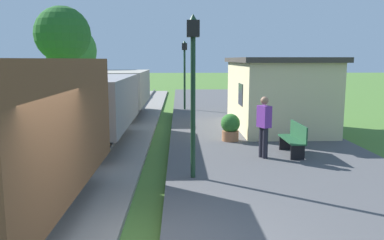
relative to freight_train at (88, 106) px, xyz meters
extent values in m
cube|color=brown|center=(0.00, -6.04, 0.37)|extent=(2.50, 5.60, 2.20)
cube|color=black|center=(0.00, -6.04, -0.58)|extent=(2.10, 5.15, 0.50)
cylinder|color=black|center=(0.00, -4.25, -0.83)|extent=(1.56, 0.84, 0.84)
cylinder|color=black|center=(0.00, -3.09, -0.58)|extent=(0.20, 0.30, 0.20)
cube|color=gray|center=(0.00, 0.56, 0.07)|extent=(2.50, 5.60, 1.60)
cube|color=black|center=(0.00, 0.56, -0.58)|extent=(2.10, 5.15, 0.50)
cylinder|color=black|center=(0.00, 2.35, -0.83)|extent=(1.56, 0.84, 0.84)
cylinder|color=black|center=(0.00, -1.23, -0.83)|extent=(1.56, 0.84, 0.84)
cylinder|color=black|center=(0.00, 3.51, -0.58)|extent=(0.20, 0.30, 0.20)
cylinder|color=black|center=(0.00, -2.39, -0.58)|extent=(0.20, 0.30, 0.20)
cube|color=gray|center=(0.00, 7.16, 0.07)|extent=(2.50, 5.60, 1.60)
cube|color=black|center=(0.00, 7.16, -0.58)|extent=(2.10, 5.15, 0.50)
cylinder|color=black|center=(0.00, 8.95, -0.83)|extent=(1.56, 0.84, 0.84)
cylinder|color=black|center=(0.00, 5.37, -0.83)|extent=(1.56, 0.84, 0.84)
cylinder|color=black|center=(0.00, 10.11, -0.58)|extent=(0.20, 0.30, 0.20)
cylinder|color=black|center=(0.00, 4.21, -0.58)|extent=(0.20, 0.30, 0.20)
cube|color=beige|center=(6.80, 2.98, 0.04)|extent=(3.20, 5.50, 2.60)
cube|color=#3D3833|center=(6.80, 2.98, 1.43)|extent=(3.50, 5.80, 0.18)
cube|color=black|center=(5.19, 1.88, 0.17)|extent=(0.03, 0.90, 0.80)
cube|color=#1E4C2D|center=(6.13, -1.57, -0.82)|extent=(0.42, 1.50, 0.04)
cube|color=#1E4C2D|center=(6.32, -1.57, -0.57)|extent=(0.04, 1.50, 0.45)
cube|color=black|center=(6.13, -2.17, -1.05)|extent=(0.38, 0.06, 0.42)
cube|color=black|center=(6.13, -0.97, -1.05)|extent=(0.38, 0.06, 0.42)
cube|color=#1E4C2D|center=(6.13, 8.36, -0.82)|extent=(0.42, 1.50, 0.04)
cube|color=#1E4C2D|center=(6.32, 8.36, -0.57)|extent=(0.04, 1.50, 0.45)
cube|color=black|center=(6.13, 7.76, -1.05)|extent=(0.38, 0.06, 0.42)
cube|color=black|center=(6.13, 8.96, -1.05)|extent=(0.38, 0.06, 0.42)
cylinder|color=black|center=(5.28, -1.97, -0.83)|extent=(0.15, 0.15, 0.86)
cylinder|color=black|center=(5.21, -1.83, -0.83)|extent=(0.15, 0.15, 0.86)
cube|color=#662D8C|center=(5.25, -1.90, -0.10)|extent=(0.38, 0.45, 0.60)
sphere|color=#936B51|center=(5.25, -1.90, 0.34)|extent=(0.22, 0.22, 0.22)
cylinder|color=#9E6642|center=(4.63, 0.39, -1.09)|extent=(0.56, 0.56, 0.34)
sphere|color=#2D6B28|center=(4.63, 0.39, -0.66)|extent=(0.64, 0.64, 0.64)
cylinder|color=#193823|center=(3.22, -3.65, 0.34)|extent=(0.11, 0.11, 3.20)
cube|color=black|center=(3.22, -3.65, 2.12)|extent=(0.28, 0.28, 0.36)
sphere|color=#F2E5BF|center=(3.22, -3.65, 2.12)|extent=(0.20, 0.20, 0.20)
cone|color=#193823|center=(3.22, -3.65, 2.36)|extent=(0.20, 0.20, 0.16)
cylinder|color=#193823|center=(3.22, 8.74, 0.34)|extent=(0.11, 0.11, 3.20)
cube|color=black|center=(3.22, 8.74, 2.12)|extent=(0.28, 0.28, 0.36)
sphere|color=#F2E5BF|center=(3.22, 8.74, 2.12)|extent=(0.20, 0.20, 0.20)
cone|color=#193823|center=(3.22, 8.74, 2.36)|extent=(0.20, 0.20, 0.16)
cylinder|color=#4C3823|center=(-4.10, 11.87, 0.09)|extent=(0.28, 0.28, 3.19)
sphere|color=#235B23|center=(-4.10, 11.87, 2.95)|extent=(3.37, 3.37, 3.37)
cylinder|color=#4C3823|center=(-5.96, 20.46, -0.45)|extent=(0.28, 0.28, 2.12)
sphere|color=#387A33|center=(-5.96, 20.46, 2.17)|extent=(4.16, 4.16, 4.16)
camera|label=1|loc=(2.90, -12.39, 1.46)|focal=36.39mm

